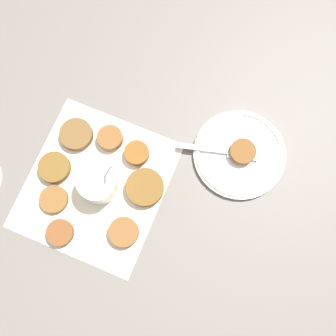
# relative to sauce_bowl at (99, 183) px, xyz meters

# --- Properties ---
(ground_plane) EXTENTS (4.00, 4.00, 0.00)m
(ground_plane) POSITION_rel_sauce_bowl_xyz_m (0.02, 0.04, -0.03)
(ground_plane) COLOR #605B56
(napkin) EXTENTS (0.37, 0.34, 0.00)m
(napkin) POSITION_rel_sauce_bowl_xyz_m (-0.00, 0.01, -0.03)
(napkin) COLOR silver
(napkin) RESTS_ON ground_plane
(sauce_bowl) EXTENTS (0.09, 0.09, 0.13)m
(sauce_bowl) POSITION_rel_sauce_bowl_xyz_m (0.00, 0.00, 0.00)
(sauce_bowl) COLOR white
(sauce_bowl) RESTS_ON napkin
(fritter_0) EXTENTS (0.09, 0.09, 0.02)m
(fritter_0) POSITION_rel_sauce_bowl_xyz_m (0.05, -0.09, -0.02)
(fritter_0) COLOR brown
(fritter_0) RESTS_ON napkin
(fritter_1) EXTENTS (0.06, 0.06, 0.01)m
(fritter_1) POSITION_rel_sauce_bowl_xyz_m (-0.08, 0.07, -0.02)
(fritter_1) COLOR brown
(fritter_1) RESTS_ON napkin
(fritter_2) EXTENTS (0.06, 0.06, 0.02)m
(fritter_2) POSITION_rel_sauce_bowl_xyz_m (0.10, 0.04, -0.02)
(fritter_2) COLOR brown
(fritter_2) RESTS_ON napkin
(fritter_3) EXTENTS (0.08, 0.08, 0.02)m
(fritter_3) POSITION_rel_sauce_bowl_xyz_m (0.07, 0.11, -0.02)
(fritter_3) COLOR brown
(fritter_3) RESTS_ON napkin
(fritter_4) EXTENTS (0.06, 0.06, 0.02)m
(fritter_4) POSITION_rel_sauce_bowl_xyz_m (-0.13, 0.02, -0.02)
(fritter_4) COLOR brown
(fritter_4) RESTS_ON napkin
(fritter_5) EXTENTS (0.07, 0.07, 0.02)m
(fritter_5) POSITION_rel_sauce_bowl_xyz_m (-0.06, -0.10, -0.02)
(fritter_5) COLOR brown
(fritter_5) RESTS_ON napkin
(fritter_6) EXTENTS (0.07, 0.07, 0.02)m
(fritter_6) POSITION_rel_sauce_bowl_xyz_m (-0.02, 0.11, -0.02)
(fritter_6) COLOR brown
(fritter_6) RESTS_ON napkin
(fritter_7) EXTENTS (0.06, 0.06, 0.02)m
(fritter_7) POSITION_rel_sauce_bowl_xyz_m (0.10, -0.03, -0.02)
(fritter_7) COLOR brown
(fritter_7) RESTS_ON napkin
(serving_plate) EXTENTS (0.21, 0.21, 0.02)m
(serving_plate) POSITION_rel_sauce_bowl_xyz_m (0.22, -0.23, -0.02)
(serving_plate) COLOR white
(serving_plate) RESTS_ON ground_plane
(fritter_on_plate) EXTENTS (0.06, 0.06, 0.02)m
(fritter_on_plate) POSITION_rel_sauce_bowl_xyz_m (0.23, -0.24, -0.01)
(fritter_on_plate) COLOR brown
(fritter_on_plate) RESTS_ON serving_plate
(fork) EXTENTS (0.09, 0.18, 0.00)m
(fork) POSITION_rel_sauce_bowl_xyz_m (0.21, -0.21, -0.01)
(fork) COLOR silver
(fork) RESTS_ON serving_plate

